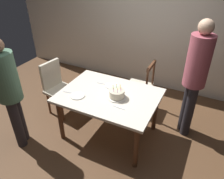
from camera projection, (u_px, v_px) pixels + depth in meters
ground at (109, 133)px, 3.61m from camera, size 6.40×6.40×0.00m
back_wall at (152, 24)px, 4.32m from camera, size 6.40×0.10×2.60m
dining_table at (109, 100)px, 3.26m from camera, size 1.42×1.04×0.75m
birthday_cake at (117, 94)px, 3.12m from camera, size 0.28×0.28×0.19m
plate_near_celebrant at (77, 95)px, 3.18m from camera, size 0.22×0.22×0.01m
plate_far_side at (112, 86)px, 3.41m from camera, size 0.22×0.22×0.01m
fork_near_celebrant at (69, 92)px, 3.26m from camera, size 0.18×0.04×0.01m
fork_far_side at (102, 84)px, 3.47m from camera, size 0.18×0.03×0.01m
fork_near_guest at (119, 108)px, 2.94m from camera, size 0.18×0.03×0.01m
chair_spindle_back at (140, 87)px, 3.94m from camera, size 0.44×0.44×0.95m
chair_upholstered at (57, 85)px, 3.85m from camera, size 0.50×0.50×0.95m
person_celebrant at (9, 90)px, 2.95m from camera, size 0.32×0.32×1.66m
person_guest at (195, 74)px, 3.11m from camera, size 0.32×0.32×1.82m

